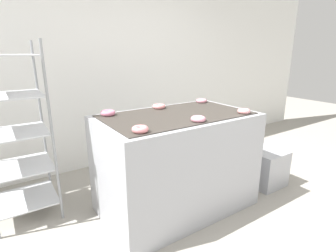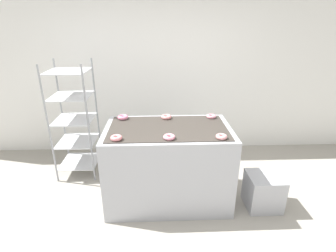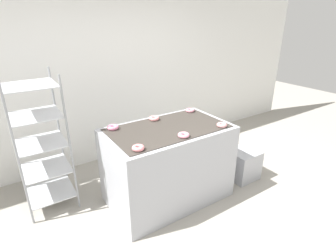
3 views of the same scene
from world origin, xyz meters
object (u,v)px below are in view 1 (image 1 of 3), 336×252
Objects in this scene: fryer_machine at (177,162)px; glaze_bin at (265,168)px; donut_far_left at (108,113)px; donut_far_center at (159,106)px; donut_near_left at (140,129)px; baking_rack_cart at (16,133)px; donut_far_right at (201,101)px; donut_near_right at (244,111)px; donut_near_center at (198,119)px.

fryer_machine reaches higher than glaze_bin.
donut_far_center is at bearing -0.52° from donut_far_left.
fryer_machine is at bearing 29.27° from donut_near_left.
baking_rack_cart reaches higher than fryer_machine.
donut_far_right is (0.56, 0.30, 0.50)m from fryer_machine.
donut_near_left reaches higher than donut_far_right.
donut_near_left is (-1.67, -0.09, 0.77)m from glaze_bin.
donut_far_left is at bearing 150.18° from donut_near_right.
donut_near_right is at bearing -1.57° from donut_near_center.
donut_near_center is (-1.13, -0.09, 0.77)m from glaze_bin.
donut_near_center is 1.05× the size of donut_near_right.
donut_far_center is at bearing -179.75° from donut_far_right.
fryer_machine is 12.17× the size of donut_near_right.
baking_rack_cart is 13.31× the size of donut_near_left.
baking_rack_cart is 2.08m from donut_near_right.
donut_far_right is (1.10, 0.61, -0.00)m from donut_near_left.
donut_far_center is at bearing -17.00° from baking_rack_cart.
baking_rack_cart is 1.33m from donut_far_center.
donut_near_center is (-0.00, -0.30, 0.50)m from fryer_machine.
donut_near_right is (1.81, -1.01, 0.16)m from baking_rack_cart.
donut_far_left reaches higher than donut_near_center.
donut_near_left is 1.02× the size of donut_near_right.
donut_far_right is at bearing 28.69° from fryer_machine.
donut_far_center is (-0.01, 0.30, 0.50)m from fryer_machine.
fryer_machine is 11.12× the size of donut_far_left.
donut_far_center is 0.57m from donut_far_right.
donut_far_left is at bearing 90.47° from donut_near_left.
donut_far_center reaches higher than donut_near_center.
baking_rack_cart is at bearing 151.57° from fryer_machine.
baking_rack_cart is 12.37× the size of donut_far_left.
baking_rack_cart is 13.21× the size of donut_far_right.
fryer_machine is 3.47× the size of glaze_bin.
baking_rack_cart is at bearing 126.26° from donut_near_left.
baking_rack_cart is 12.51× the size of donut_far_center.
glaze_bin is (2.40, -0.90, -0.61)m from baking_rack_cart.
donut_far_right is at bearing 0.25° from donut_far_center.
donut_far_right is at bearing 47.39° from donut_near_center.
donut_far_right reaches higher than glaze_bin.
baking_rack_cart reaches higher than donut_far_left.
donut_far_right is at bearing 138.02° from glaze_bin.
glaze_bin is at bearing -17.15° from donut_far_left.
fryer_machine is 11.24× the size of donut_far_center.
donut_near_left reaches higher than donut_near_center.
donut_far_left is at bearing 150.76° from fryer_machine.
fryer_machine is 0.59m from donut_far_center.
donut_near_right is at bearing -29.82° from donut_far_left.
glaze_bin is 3.24× the size of donut_far_center.
donut_far_left is (-0.55, 0.31, 0.50)m from fryer_machine.
donut_near_left is 0.99× the size of donut_far_right.
donut_near_left is at bearing -179.78° from donut_near_center.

